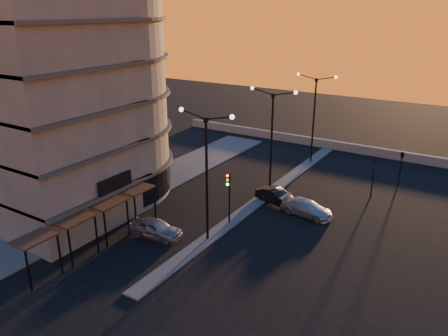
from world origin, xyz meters
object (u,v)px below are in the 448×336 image
streetlamp_mid (272,134)px  car_sedan (277,197)px  car_hatchback (156,228)px  traffic_light_main (228,190)px  car_wagon (307,208)px

streetlamp_mid → car_sedan: streetlamp_mid is taller
car_hatchback → car_sedan: bearing=-33.1°
traffic_light_main → car_wagon: size_ratio=0.98×
streetlamp_mid → car_wagon: (4.50, -2.39, -4.97)m
streetlamp_mid → car_hatchback: size_ratio=2.37×
streetlamp_mid → car_sedan: (1.50, -1.65, -4.95)m
car_wagon → car_hatchback: bearing=145.9°
streetlamp_mid → traffic_light_main: bearing=-90.0°
streetlamp_mid → car_hatchback: streetlamp_mid is taller
car_sedan → streetlamp_mid: bearing=56.9°
car_wagon → streetlamp_mid: bearing=68.9°
traffic_light_main → car_wagon: bearing=46.5°
streetlamp_mid → car_hatchback: bearing=-106.8°
streetlamp_mid → traffic_light_main: streetlamp_mid is taller
streetlamp_mid → traffic_light_main: 7.62m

